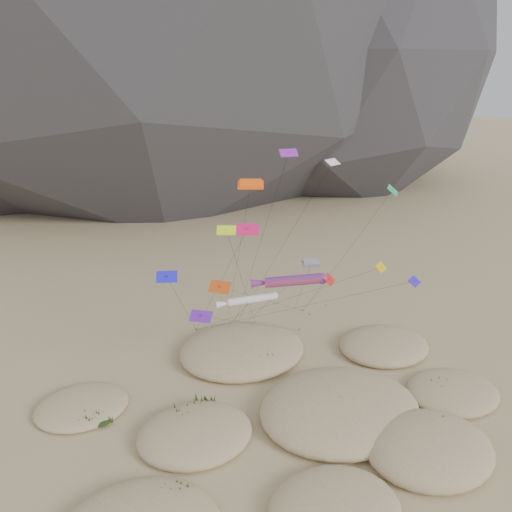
{
  "coord_description": "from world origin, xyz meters",
  "views": [
    {
      "loc": [
        -18.98,
        -35.46,
        35.41
      ],
      "look_at": [
        -2.84,
        12.0,
        15.82
      ],
      "focal_mm": 35.0,
      "sensor_mm": 36.0,
      "label": 1
    }
  ],
  "objects": [
    {
      "name": "ground",
      "position": [
        0.0,
        0.0,
        0.0
      ],
      "size": [
        500.0,
        500.0,
        0.0
      ],
      "primitive_type": "plane",
      "color": "#CCB789",
      "rests_on": "ground"
    },
    {
      "name": "dunes",
      "position": [
        -0.6,
        4.33,
        0.66
      ],
      "size": [
        50.25,
        37.78,
        3.47
      ],
      "color": "#CCB789",
      "rests_on": "ground"
    },
    {
      "name": "dune_grass",
      "position": [
        -0.14,
        3.7,
        0.86
      ],
      "size": [
        40.87,
        26.65,
        1.59
      ],
      "color": "black",
      "rests_on": "ground"
    },
    {
      "name": "kite_stakes",
      "position": [
        3.42,
        24.57,
        0.15
      ],
      "size": [
        20.8,
        5.69,
        0.3
      ],
      "color": "#3F2D1E",
      "rests_on": "ground"
    },
    {
      "name": "rainbow_tube_kite",
      "position": [
        0.83,
        10.9,
        12.82
      ],
      "size": [
        8.17,
        16.47,
        13.76
      ],
      "color": "red",
      "rests_on": "ground"
    },
    {
      "name": "white_tube_kite",
      "position": [
        -3.72,
        11.91,
        10.76
      ],
      "size": [
        6.96,
        12.71,
        11.45
      ],
      "color": "silver",
      "rests_on": "ground"
    },
    {
      "name": "orange_parafoil",
      "position": [
        -3.08,
        13.13,
        23.26
      ],
      "size": [
        2.97,
        16.62,
        24.04
      ],
      "color": "#FF530D",
      "rests_on": "ground"
    },
    {
      "name": "multi_parafoil",
      "position": [
        2.17,
        8.73,
        15.5
      ],
      "size": [
        7.27,
        18.97,
        16.18
      ],
      "color": "#E05617",
      "rests_on": "ground"
    },
    {
      "name": "delta_kites",
      "position": [
        0.14,
        11.68,
        15.99
      ],
      "size": [
        29.11,
        20.75,
        27.24
      ],
      "color": "purple",
      "rests_on": "ground"
    }
  ]
}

